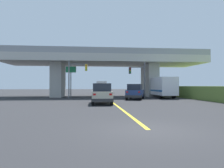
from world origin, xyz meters
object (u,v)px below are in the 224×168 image
(box_truck, at_px, (162,87))
(suv_crossing, at_px, (135,92))
(traffic_signal_nearside, at_px, (139,76))
(traffic_signal_farside, at_px, (75,74))
(highway_sign, at_px, (71,74))
(semi_truck_distant, at_px, (101,87))
(suv_lead, at_px, (101,94))

(box_truck, bearing_deg, suv_crossing, -146.31)
(traffic_signal_nearside, bearing_deg, traffic_signal_farside, 175.22)
(highway_sign, bearing_deg, semi_truck_distant, 74.01)
(traffic_signal_farside, relative_size, semi_truck_distant, 0.82)
(suv_crossing, height_order, box_truck, box_truck)
(traffic_signal_nearside, height_order, highway_sign, traffic_signal_nearside)
(suv_lead, distance_m, traffic_signal_nearside, 11.16)
(traffic_signal_nearside, bearing_deg, suv_crossing, -113.57)
(box_truck, bearing_deg, highway_sign, 173.71)
(suv_lead, xyz_separation_m, traffic_signal_farside, (-3.33, 9.91, 2.51))
(suv_lead, xyz_separation_m, highway_sign, (-4.05, 10.99, 2.58))
(suv_lead, xyz_separation_m, suv_crossing, (4.79, 6.34, 0.00))
(highway_sign, distance_m, semi_truck_distant, 20.08)
(traffic_signal_farside, bearing_deg, highway_sign, 123.57)
(suv_lead, height_order, traffic_signal_nearside, traffic_signal_nearside)
(highway_sign, bearing_deg, suv_crossing, -27.77)
(highway_sign, bearing_deg, suv_lead, -69.78)
(box_truck, bearing_deg, suv_lead, -135.10)
(semi_truck_distant, bearing_deg, suv_crossing, -82.04)
(highway_sign, relative_size, semi_truck_distant, 0.73)
(suv_lead, distance_m, semi_truck_distant, 30.23)
(traffic_signal_nearside, xyz_separation_m, highway_sign, (-10.06, 1.87, 0.33))
(suv_crossing, bearing_deg, traffic_signal_nearside, 85.12)
(suv_crossing, distance_m, highway_sign, 10.32)
(traffic_signal_farside, bearing_deg, semi_truck_distant, 76.74)
(semi_truck_distant, bearing_deg, traffic_signal_farside, -103.26)
(semi_truck_distant, bearing_deg, box_truck, -68.68)
(suv_lead, distance_m, traffic_signal_farside, 10.75)
(suv_crossing, relative_size, traffic_signal_farside, 0.93)
(suv_crossing, xyz_separation_m, traffic_signal_nearside, (1.22, 2.79, 2.25))
(traffic_signal_nearside, relative_size, traffic_signal_farside, 0.95)
(traffic_signal_nearside, relative_size, highway_sign, 1.07)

